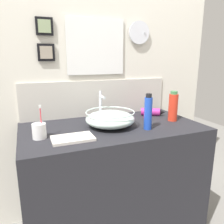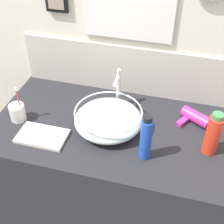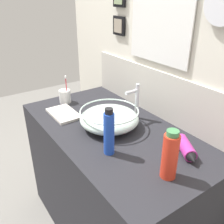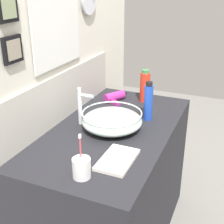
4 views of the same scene
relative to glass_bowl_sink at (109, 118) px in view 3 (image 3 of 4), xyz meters
name	(u,v)px [view 3 (image 3 of 4)]	position (x,y,z in m)	size (l,w,h in m)	color
vanity_counter	(113,184)	(0.02, 0.01, -0.47)	(1.23, 0.66, 0.83)	#232328
back_panel	(163,60)	(0.02, 0.36, 0.29)	(2.04, 0.09, 2.34)	silver
glass_bowl_sink	(109,118)	(0.00, 0.00, 0.00)	(0.34, 0.34, 0.11)	silver
faucet	(136,100)	(0.00, 0.19, 0.07)	(0.02, 0.10, 0.22)	silver
hair_drier	(186,149)	(0.43, 0.15, -0.03)	(0.21, 0.15, 0.06)	#B22D8C
toothbrush_cup	(65,96)	(-0.47, -0.06, -0.01)	(0.08, 0.08, 0.20)	white
soap_dispenser	(109,133)	(0.21, -0.14, 0.06)	(0.05, 0.05, 0.24)	blue
shampoo_bottle	(170,155)	(0.49, -0.03, 0.05)	(0.07, 0.07, 0.22)	red
hand_towel	(64,114)	(-0.29, -0.15, -0.05)	(0.24, 0.15, 0.02)	silver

